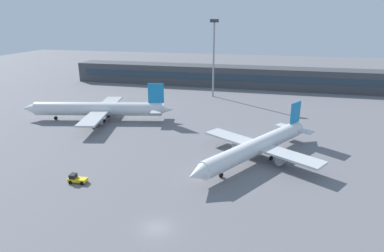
{
  "coord_description": "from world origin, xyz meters",
  "views": [
    {
      "loc": [
        15.11,
        -39.78,
        30.57
      ],
      "look_at": [
        -4.08,
        40.0,
        3.0
      ],
      "focal_mm": 30.67,
      "sensor_mm": 36.0,
      "label": 1
    }
  ],
  "objects_px": {
    "floodlight_tower_west": "(214,54)",
    "airplane_near": "(257,147)",
    "baggage_tug_yellow": "(77,179)",
    "airplane_mid": "(97,109)"
  },
  "relations": [
    {
      "from": "floodlight_tower_west",
      "to": "airplane_near",
      "type": "bearing_deg",
      "value": -70.93
    },
    {
      "from": "airplane_near",
      "to": "baggage_tug_yellow",
      "type": "height_order",
      "value": "airplane_near"
    },
    {
      "from": "airplane_mid",
      "to": "baggage_tug_yellow",
      "type": "xyz_separation_m",
      "value": [
        15.96,
        -37.57,
        -2.73
      ]
    },
    {
      "from": "airplane_mid",
      "to": "airplane_near",
      "type": "bearing_deg",
      "value": -20.89
    },
    {
      "from": "airplane_near",
      "to": "baggage_tug_yellow",
      "type": "bearing_deg",
      "value": -150.36
    },
    {
      "from": "baggage_tug_yellow",
      "to": "floodlight_tower_west",
      "type": "xyz_separation_m",
      "value": [
        13.01,
        76.96,
        16.04
      ]
    },
    {
      "from": "airplane_mid",
      "to": "floodlight_tower_west",
      "type": "height_order",
      "value": "floodlight_tower_west"
    },
    {
      "from": "airplane_near",
      "to": "floodlight_tower_west",
      "type": "distance_m",
      "value": 63.01
    },
    {
      "from": "baggage_tug_yellow",
      "to": "floodlight_tower_west",
      "type": "height_order",
      "value": "floodlight_tower_west"
    },
    {
      "from": "airplane_near",
      "to": "floodlight_tower_west",
      "type": "height_order",
      "value": "floodlight_tower_west"
    }
  ]
}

